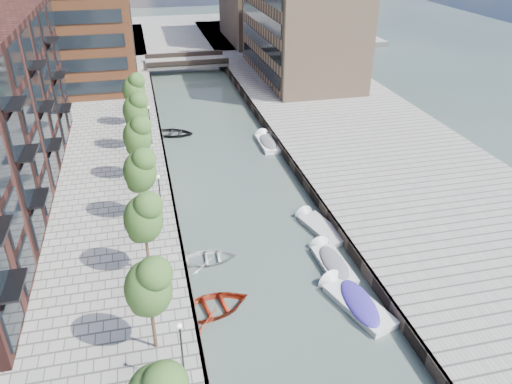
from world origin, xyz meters
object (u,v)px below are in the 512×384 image
object	(u,v)px
sloop_2	(212,311)
motorboat_1	(331,262)
tree_5	(135,109)
sloop_3	(210,260)
tree_4	(137,135)
tree_6	(134,88)
tree_1	(148,285)
motorboat_4	(267,142)
bridge	(186,62)
motorboat_2	(318,226)
motorboat_3	(353,301)
sloop_4	(173,135)
car	(277,81)
tree_2	(143,216)
tree_3	(140,169)

from	to	relation	value
sloop_2	motorboat_1	distance (m)	9.57
tree_5	sloop_3	world-z (taller)	tree_5
tree_4	sloop_2	size ratio (longest dim) A/B	1.17
tree_6	sloop_2	world-z (taller)	tree_6
tree_1	motorboat_4	bearing A→B (deg)	64.20
bridge	tree_6	size ratio (longest dim) A/B	2.18
tree_6	motorboat_4	bearing A→B (deg)	-25.98
bridge	motorboat_2	distance (m)	50.36
tree_6	motorboat_3	world-z (taller)	tree_6
bridge	tree_4	size ratio (longest dim) A/B	2.18
motorboat_1	motorboat_2	distance (m)	4.87
bridge	tree_4	xyz separation A→B (m)	(-8.50, -40.00, 3.92)
sloop_4	car	world-z (taller)	car
sloop_3	sloop_4	xyz separation A→B (m)	(-0.47, 24.85, 0.00)
tree_2	motorboat_1	xyz separation A→B (m)	(12.74, -0.92, -5.10)
sloop_4	sloop_3	bearing A→B (deg)	-159.57
sloop_3	sloop_2	bearing A→B (deg)	174.13
sloop_2	motorboat_2	size ratio (longest dim) A/B	0.93
motorboat_2	motorboat_4	bearing A→B (deg)	89.22
bridge	tree_2	size ratio (longest dim) A/B	2.18
tree_3	motorboat_3	size ratio (longest dim) A/B	0.99
tree_6	motorboat_1	xyz separation A→B (m)	(12.74, -28.92, -5.10)
tree_1	tree_3	size ratio (longest dim) A/B	1.00
car	bridge	bearing A→B (deg)	140.78
bridge	motorboat_4	xyz separation A→B (m)	(5.19, -32.67, -1.18)
sloop_4	motorboat_4	xyz separation A→B (m)	(9.88, -5.03, 0.21)
tree_1	sloop_3	xyz separation A→B (m)	(4.29, 8.51, -5.31)
tree_5	car	size ratio (longest dim) A/B	1.41
tree_3	sloop_2	distance (m)	12.57
tree_4	sloop_3	xyz separation A→B (m)	(4.29, -12.49, -5.31)
sloop_2	motorboat_1	world-z (taller)	motorboat_1
tree_1	tree_6	distance (m)	35.00
motorboat_1	motorboat_3	bearing A→B (deg)	-91.49
tree_1	car	size ratio (longest dim) A/B	1.41
sloop_3	motorboat_2	world-z (taller)	motorboat_2
tree_3	tree_6	distance (m)	21.00
sloop_4	bridge	bearing A→B (deg)	9.73
car	motorboat_3	bearing A→B (deg)	-84.59
tree_4	motorboat_1	bearing A→B (deg)	-49.50
tree_3	car	xyz separation A→B (m)	(19.68, 31.77, -3.59)
tree_1	tree_4	xyz separation A→B (m)	(0.00, 21.00, 0.00)
tree_2	motorboat_1	bearing A→B (deg)	-4.13
bridge	tree_3	world-z (taller)	tree_3
tree_6	sloop_4	xyz separation A→B (m)	(3.82, -1.64, -5.31)
tree_4	sloop_2	bearing A→B (deg)	-78.52
tree_5	motorboat_4	distance (m)	14.61
tree_6	motorboat_4	world-z (taller)	tree_6
sloop_2	sloop_3	distance (m)	5.36
tree_6	tree_4	bearing A→B (deg)	-90.00
tree_5	sloop_4	world-z (taller)	tree_5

